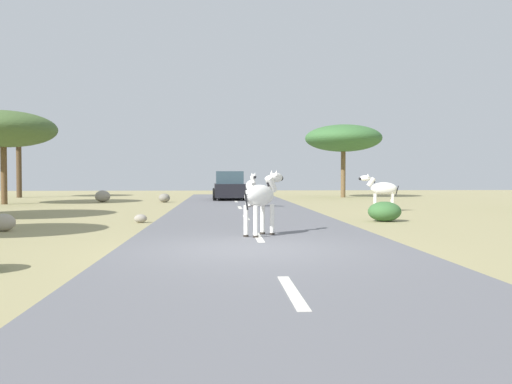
{
  "coord_description": "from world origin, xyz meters",
  "views": [
    {
      "loc": [
        -0.51,
        -10.66,
        1.51
      ],
      "look_at": [
        0.79,
        8.97,
        0.92
      ],
      "focal_mm": 37.74,
      "sensor_mm": 36.0,
      "label": 1
    }
  ],
  "objects_px": {
    "rock_0": "(164,198)",
    "rock_1": "(103,196)",
    "car_0": "(229,187)",
    "tree_3": "(343,138)",
    "zebra_0": "(251,186)",
    "tree_0": "(18,126)",
    "rock_3": "(141,219)",
    "zebra_2": "(382,189)",
    "tree_6": "(3,129)",
    "bush_2": "(385,211)",
    "rock_2": "(4,222)",
    "zebra_1": "(261,196)"
  },
  "relations": [
    {
      "from": "car_0",
      "to": "rock_3",
      "type": "distance_m",
      "value": 16.06
    },
    {
      "from": "zebra_2",
      "to": "bush_2",
      "type": "distance_m",
      "value": 5.33
    },
    {
      "from": "rock_0",
      "to": "rock_1",
      "type": "relative_size",
      "value": 0.76
    },
    {
      "from": "tree_3",
      "to": "rock_0",
      "type": "bearing_deg",
      "value": -151.61
    },
    {
      "from": "zebra_0",
      "to": "tree_0",
      "type": "relative_size",
      "value": 0.3
    },
    {
      "from": "tree_0",
      "to": "rock_2",
      "type": "relative_size",
      "value": 9.19
    },
    {
      "from": "rock_0",
      "to": "zebra_0",
      "type": "bearing_deg",
      "value": -50.37
    },
    {
      "from": "tree_3",
      "to": "rock_2",
      "type": "relative_size",
      "value": 8.53
    },
    {
      "from": "zebra_0",
      "to": "rock_2",
      "type": "relative_size",
      "value": 2.73
    },
    {
      "from": "tree_3",
      "to": "zebra_0",
      "type": "bearing_deg",
      "value": -120.88
    },
    {
      "from": "zebra_2",
      "to": "rock_3",
      "type": "relative_size",
      "value": 4.16
    },
    {
      "from": "zebra_1",
      "to": "tree_3",
      "type": "xyz_separation_m",
      "value": [
        7.62,
        24.17,
        3.13
      ]
    },
    {
      "from": "zebra_1",
      "to": "bush_2",
      "type": "distance_m",
      "value": 6.25
    },
    {
      "from": "tree_0",
      "to": "bush_2",
      "type": "height_order",
      "value": "tree_0"
    },
    {
      "from": "rock_0",
      "to": "rock_3",
      "type": "xyz_separation_m",
      "value": [
        0.62,
        -13.44,
        -0.12
      ]
    },
    {
      "from": "zebra_2",
      "to": "rock_1",
      "type": "xyz_separation_m",
      "value": [
        -13.65,
        8.91,
        -0.62
      ]
    },
    {
      "from": "rock_2",
      "to": "tree_3",
      "type": "bearing_deg",
      "value": 56.9
    },
    {
      "from": "car_0",
      "to": "tree_3",
      "type": "height_order",
      "value": "tree_3"
    },
    {
      "from": "zebra_0",
      "to": "zebra_2",
      "type": "bearing_deg",
      "value": 146.03
    },
    {
      "from": "rock_3",
      "to": "tree_0",
      "type": "bearing_deg",
      "value": 118.6
    },
    {
      "from": "tree_0",
      "to": "tree_6",
      "type": "height_order",
      "value": "tree_0"
    },
    {
      "from": "zebra_1",
      "to": "rock_2",
      "type": "xyz_separation_m",
      "value": [
        -6.89,
        1.92,
        -0.77
      ]
    },
    {
      "from": "zebra_2",
      "to": "tree_0",
      "type": "xyz_separation_m",
      "value": [
        -20.84,
        15.82,
        4.01
      ]
    },
    {
      "from": "tree_0",
      "to": "tree_6",
      "type": "distance_m",
      "value": 9.41
    },
    {
      "from": "car_0",
      "to": "rock_1",
      "type": "height_order",
      "value": "car_0"
    },
    {
      "from": "zebra_1",
      "to": "car_0",
      "type": "bearing_deg",
      "value": 129.02
    },
    {
      "from": "zebra_0",
      "to": "rock_0",
      "type": "bearing_deg",
      "value": -57.51
    },
    {
      "from": "rock_2",
      "to": "rock_3",
      "type": "bearing_deg",
      "value": 36.25
    },
    {
      "from": "tree_0",
      "to": "rock_3",
      "type": "xyz_separation_m",
      "value": [
        11.4,
        -20.91,
        -4.83
      ]
    },
    {
      "from": "bush_2",
      "to": "rock_2",
      "type": "relative_size",
      "value": 1.75
    },
    {
      "from": "zebra_2",
      "to": "tree_6",
      "type": "relative_size",
      "value": 0.31
    },
    {
      "from": "zebra_2",
      "to": "rock_3",
      "type": "height_order",
      "value": "zebra_2"
    },
    {
      "from": "tree_0",
      "to": "rock_3",
      "type": "bearing_deg",
      "value": -61.4
    },
    {
      "from": "tree_3",
      "to": "zebra_1",
      "type": "bearing_deg",
      "value": -107.49
    },
    {
      "from": "tree_3",
      "to": "rock_2",
      "type": "bearing_deg",
      "value": -123.1
    },
    {
      "from": "rock_2",
      "to": "rock_3",
      "type": "height_order",
      "value": "rock_2"
    },
    {
      "from": "zebra_0",
      "to": "tree_0",
      "type": "bearing_deg",
      "value": -47.45
    },
    {
      "from": "zebra_2",
      "to": "tree_6",
      "type": "xyz_separation_m",
      "value": [
        -18.34,
        6.8,
        3.02
      ]
    },
    {
      "from": "car_0",
      "to": "tree_6",
      "type": "bearing_deg",
      "value": -163.38
    },
    {
      "from": "tree_6",
      "to": "rock_2",
      "type": "height_order",
      "value": "tree_6"
    },
    {
      "from": "zebra_2",
      "to": "rock_3",
      "type": "distance_m",
      "value": 10.75
    },
    {
      "from": "tree_3",
      "to": "zebra_2",
      "type": "bearing_deg",
      "value": -96.75
    },
    {
      "from": "rock_1",
      "to": "tree_0",
      "type": "bearing_deg",
      "value": 136.13
    },
    {
      "from": "tree_6",
      "to": "rock_2",
      "type": "xyz_separation_m",
      "value": [
        5.57,
        -14.33,
        -3.74
      ]
    },
    {
      "from": "tree_3",
      "to": "rock_1",
      "type": "height_order",
      "value": "tree_3"
    },
    {
      "from": "zebra_0",
      "to": "rock_3",
      "type": "xyz_separation_m",
      "value": [
        -4.02,
        -7.83,
        -0.88
      ]
    },
    {
      "from": "tree_0",
      "to": "tree_6",
      "type": "xyz_separation_m",
      "value": [
        2.5,
        -9.02,
        -0.99
      ]
    },
    {
      "from": "zebra_2",
      "to": "rock_0",
      "type": "relative_size",
      "value": 2.58
    },
    {
      "from": "tree_3",
      "to": "car_0",
      "type": "bearing_deg",
      "value": -153.22
    },
    {
      "from": "zebra_2",
      "to": "bush_2",
      "type": "relative_size",
      "value": 1.54
    }
  ]
}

